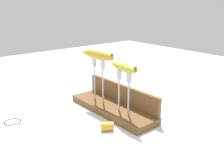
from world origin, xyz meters
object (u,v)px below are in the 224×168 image
Objects in this scene: banana_raised_right at (124,67)px; fork_stand_right at (124,88)px; banana_chunk_near at (107,126)px; fork_stand_left at (99,77)px; banana_raised_left at (98,55)px; wire_coil at (13,121)px.

fork_stand_right is at bearing -5.89° from banana_raised_right.
fork_stand_left is at bearing 150.87° from banana_chunk_near.
banana_raised_left is 0.33m from banana_chunk_near.
banana_chunk_near is at bearing -72.38° from fork_stand_right.
banana_raised_right is at bearing 174.11° from fork_stand_right.
fork_stand_right reaches higher than wire_coil.
banana_raised_right is 0.50m from wire_coil.
fork_stand_left is 1.22× the size of banana_raised_right.
wire_coil is at bearing -125.67° from banana_raised_right.
fork_stand_right is at bearing 0.00° from fork_stand_left.
banana_raised_left reaches higher than banana_chunk_near.
banana_chunk_near is (0.21, -0.11, -0.23)m from banana_raised_left.
banana_raised_left reaches higher than fork_stand_right.
fork_stand_left is 0.17m from fork_stand_right.
fork_stand_right is 0.89× the size of banana_raised_left.
fork_stand_left is at bearing 5.98° from banana_raised_left.
banana_raised_right reaches higher than wire_coil.
banana_raised_left reaches higher than wire_coil.
fork_stand_left is 0.40m from wire_coil.
banana_raised_left is 3.37× the size of banana_chunk_near.
banana_raised_right reaches higher than fork_stand_left.
fork_stand_right is 0.09m from banana_raised_right.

